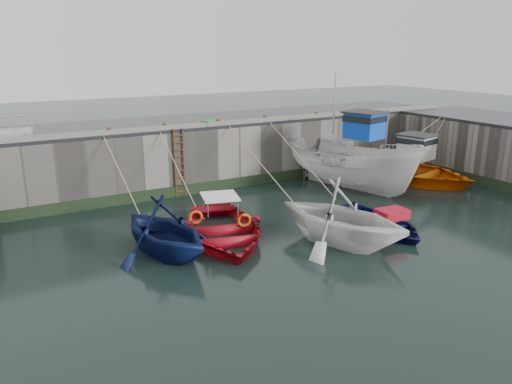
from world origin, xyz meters
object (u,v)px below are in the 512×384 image
boat_near_blue (223,238)px  boat_near_navy (376,228)px  boat_near_white (165,253)px  bollard_e (316,115)px  boat_near_blacktrim (340,243)px  ladder (179,163)px  bollard_c (218,122)px  boat_far_orange (404,170)px  bollard_a (109,131)px  fish_crate (208,123)px  boat_far_white (352,164)px  bollard_b (165,126)px  bollard_d (265,119)px

boat_near_blue → boat_near_navy: size_ratio=1.24×
boat_near_white → bollard_e: (11.00, 6.48, 3.30)m
boat_near_blacktrim → boat_near_navy: (2.20, 0.50, 0.00)m
ladder → bollard_c: bearing=8.7°
boat_near_blacktrim → boat_far_orange: boat_far_orange is taller
bollard_a → boat_near_navy: bearing=-45.7°
fish_crate → bollard_c: (0.52, -0.05, 0.00)m
boat_far_white → ladder: bearing=144.7°
bollard_a → fish_crate: bearing=0.6°
bollard_e → boat_near_blacktrim: bearing=-121.0°
boat_near_blacktrim → boat_far_white: (5.12, 5.47, 1.23)m
boat_far_orange → bollard_b: size_ratio=30.70×
boat_near_white → bollard_c: size_ratio=15.67×
boat_near_navy → bollard_a: bollard_a is taller
boat_near_blue → boat_far_white: boat_far_white is taller
boat_near_navy → boat_far_white: size_ratio=0.57×
boat_near_navy → bollard_d: size_ratio=16.34×
bollard_d → bollard_e: size_ratio=1.00×
boat_far_white → bollard_b: 9.24m
boat_far_orange → bollard_d: bearing=140.4°
boat_near_blue → boat_far_white: bearing=34.6°
boat_near_white → bollard_a: 7.27m
boat_near_navy → bollard_d: bollard_d is taller
bollard_c → boat_far_orange: bearing=-19.3°
boat_near_blacktrim → bollard_e: 10.66m
ladder → boat_far_orange: 11.92m
bollard_b → bollard_d: size_ratio=1.00×
boat_near_blue → bollard_b: bollard_b is taller
boat_far_white → boat_far_orange: (3.61, -0.03, -0.72)m
boat_near_blacktrim → boat_far_orange: (8.72, 5.44, 0.51)m
boat_far_white → bollard_b: bearing=143.8°
ladder → fish_crate: bearing=12.9°
bollard_a → bollard_d: size_ratio=1.00×
boat_far_white → fish_crate: (-6.22, 3.28, 2.07)m
boat_near_blacktrim → boat_near_navy: bearing=-7.2°
boat_far_white → boat_far_orange: 3.68m
boat_near_blue → boat_near_navy: bearing=-4.1°
boat_near_blue → bollard_c: size_ratio=20.29×
boat_far_orange → bollard_d: 7.96m
ladder → boat_far_white: boat_far_white is taller
boat_near_blacktrim → boat_near_navy: boat_near_blacktrim is taller
bollard_b → bollard_d: 5.30m
boat_far_white → bollard_e: (0.10, 3.23, 2.07)m
boat_near_white → bollard_a: bearing=76.9°
bollard_b → boat_near_white: bearing=-111.1°
boat_near_white → boat_far_orange: size_ratio=0.51×
boat_near_blacktrim → bollard_b: 9.86m
boat_far_orange → ladder: bearing=152.1°
boat_near_navy → boat_far_orange: (6.52, 4.93, 0.51)m
ladder → bollard_d: bearing=4.0°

